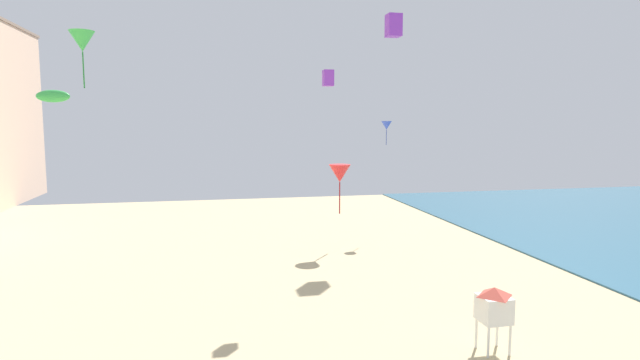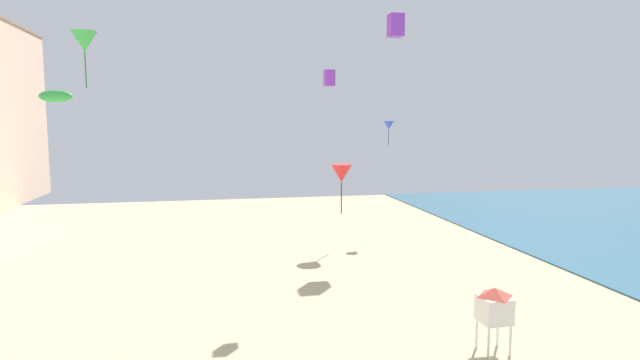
{
  "view_description": "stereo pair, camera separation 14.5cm",
  "coord_description": "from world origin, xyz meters",
  "px_view_note": "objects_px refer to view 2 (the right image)",
  "views": [
    {
      "loc": [
        -0.15,
        0.38,
        8.78
      ],
      "look_at": [
        3.9,
        19.47,
        6.61
      ],
      "focal_mm": 28.84,
      "sensor_mm": 36.0,
      "label": 1
    },
    {
      "loc": [
        -0.01,
        0.35,
        8.78
      ],
      "look_at": [
        3.9,
        19.47,
        6.61
      ],
      "focal_mm": 28.84,
      "sensor_mm": 36.0,
      "label": 2
    }
  ],
  "objects_px": {
    "kite_blue_delta": "(389,125)",
    "kite_purple_box_2": "(329,78)",
    "kite_red_delta": "(341,174)",
    "kite_purple_box": "(396,25)",
    "kite_green_delta": "(84,42)",
    "lifeguard_stand": "(494,306)",
    "kite_green_parafoil": "(56,96)"
  },
  "relations": [
    {
      "from": "kite_purple_box_2",
      "to": "lifeguard_stand",
      "type": "bearing_deg",
      "value": -68.28
    },
    {
      "from": "kite_purple_box_2",
      "to": "kite_red_delta",
      "type": "xyz_separation_m",
      "value": [
        2.47,
        7.12,
        -5.96
      ]
    },
    {
      "from": "kite_purple_box",
      "to": "lifeguard_stand",
      "type": "bearing_deg",
      "value": -98.98
    },
    {
      "from": "kite_green_parafoil",
      "to": "kite_purple_box_2",
      "type": "distance_m",
      "value": 18.18
    },
    {
      "from": "lifeguard_stand",
      "to": "kite_purple_box",
      "type": "bearing_deg",
      "value": 64.98
    },
    {
      "from": "lifeguard_stand",
      "to": "kite_purple_box_2",
      "type": "height_order",
      "value": "kite_purple_box_2"
    },
    {
      "from": "kite_green_parafoil",
      "to": "kite_blue_delta",
      "type": "distance_m",
      "value": 23.92
    },
    {
      "from": "kite_blue_delta",
      "to": "kite_purple_box_2",
      "type": "relative_size",
      "value": 2.2
    },
    {
      "from": "kite_purple_box_2",
      "to": "kite_green_parafoil",
      "type": "bearing_deg",
      "value": 152.59
    },
    {
      "from": "kite_red_delta",
      "to": "kite_green_delta",
      "type": "bearing_deg",
      "value": -169.28
    },
    {
      "from": "kite_blue_delta",
      "to": "kite_green_delta",
      "type": "bearing_deg",
      "value": -159.95
    },
    {
      "from": "kite_red_delta",
      "to": "kite_purple_box",
      "type": "bearing_deg",
      "value": 32.32
    },
    {
      "from": "lifeguard_stand",
      "to": "kite_green_parafoil",
      "type": "distance_m",
      "value": 28.97
    },
    {
      "from": "kite_purple_box",
      "to": "kite_green_delta",
      "type": "xyz_separation_m",
      "value": [
        -20.72,
        -6.12,
        -2.77
      ]
    },
    {
      "from": "kite_green_delta",
      "to": "kite_red_delta",
      "type": "bearing_deg",
      "value": 10.72
    },
    {
      "from": "lifeguard_stand",
      "to": "kite_purple_box_2",
      "type": "xyz_separation_m",
      "value": [
        -4.15,
        10.43,
        9.38
      ]
    },
    {
      "from": "kite_red_delta",
      "to": "kite_blue_delta",
      "type": "bearing_deg",
      "value": 42.54
    },
    {
      "from": "kite_green_delta",
      "to": "kite_purple_box_2",
      "type": "bearing_deg",
      "value": -17.26
    },
    {
      "from": "kite_green_delta",
      "to": "kite_red_delta",
      "type": "xyz_separation_m",
      "value": [
        15.77,
        2.99,
        -8.1
      ]
    },
    {
      "from": "kite_green_delta",
      "to": "kite_blue_delta",
      "type": "distance_m",
      "value": 22.63
    },
    {
      "from": "kite_purple_box",
      "to": "kite_blue_delta",
      "type": "distance_m",
      "value": 7.68
    },
    {
      "from": "kite_green_delta",
      "to": "lifeguard_stand",
      "type": "bearing_deg",
      "value": -39.83
    },
    {
      "from": "kite_purple_box_2",
      "to": "kite_red_delta",
      "type": "height_order",
      "value": "kite_purple_box_2"
    },
    {
      "from": "kite_green_delta",
      "to": "kite_red_delta",
      "type": "height_order",
      "value": "kite_green_delta"
    },
    {
      "from": "kite_purple_box_2",
      "to": "kite_red_delta",
      "type": "bearing_deg",
      "value": 70.84
    },
    {
      "from": "kite_purple_box",
      "to": "kite_purple_box_2",
      "type": "xyz_separation_m",
      "value": [
        -7.42,
        -10.25,
        -4.91
      ]
    },
    {
      "from": "kite_green_parafoil",
      "to": "kite_red_delta",
      "type": "bearing_deg",
      "value": -3.83
    },
    {
      "from": "kite_green_parafoil",
      "to": "kite_blue_delta",
      "type": "relative_size",
      "value": 1.07
    },
    {
      "from": "kite_green_delta",
      "to": "kite_purple_box_2",
      "type": "height_order",
      "value": "kite_green_delta"
    },
    {
      "from": "kite_purple_box",
      "to": "kite_red_delta",
      "type": "distance_m",
      "value": 12.34
    },
    {
      "from": "lifeguard_stand",
      "to": "kite_red_delta",
      "type": "bearing_deg",
      "value": 79.43
    },
    {
      "from": "kite_green_delta",
      "to": "kite_blue_delta",
      "type": "height_order",
      "value": "kite_green_delta"
    }
  ]
}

